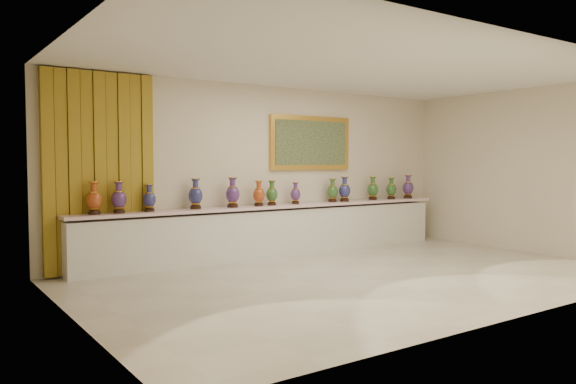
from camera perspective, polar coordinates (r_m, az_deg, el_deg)
name	(u,v)px	position (r m, az deg, el deg)	size (l,w,h in m)	color
ground	(364,277)	(8.23, 7.74, -8.56)	(8.00, 8.00, 0.00)	beige
room	(141,167)	(8.93, -14.73, 2.50)	(8.00, 8.00, 8.00)	beige
counter	(277,231)	(9.93, -1.11, -3.98)	(7.28, 0.48, 0.90)	white
vase_0	(94,200)	(8.53, -19.10, -0.74)	(0.26, 0.26, 0.48)	black
vase_1	(119,199)	(8.63, -16.80, -0.67)	(0.24, 0.24, 0.47)	black
vase_2	(149,199)	(8.82, -13.90, -0.70)	(0.23, 0.23, 0.42)	black
vase_3	(196,195)	(9.12, -9.37, -0.32)	(0.26, 0.26, 0.50)	black
vase_4	(233,194)	(9.36, -5.65, -0.19)	(0.25, 0.25, 0.50)	black
vase_5	(259,195)	(9.62, -2.99, -0.27)	(0.26, 0.26, 0.44)	black
vase_6	(272,194)	(9.78, -1.65, -0.22)	(0.21, 0.21, 0.43)	black
vase_7	(295,194)	(10.11, 0.76, -0.22)	(0.21, 0.21, 0.39)	black
vase_8	(332,191)	(10.64, 4.54, 0.06)	(0.26, 0.26, 0.44)	black
vase_9	(345,190)	(10.74, 5.77, 0.17)	(0.29, 0.29, 0.48)	black
vase_10	(373,189)	(11.31, 8.61, 0.27)	(0.24, 0.24, 0.47)	black
vase_11	(391,189)	(11.61, 10.44, 0.27)	(0.26, 0.26, 0.44)	black
vase_12	(408,188)	(11.94, 12.10, 0.44)	(0.24, 0.24, 0.49)	black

